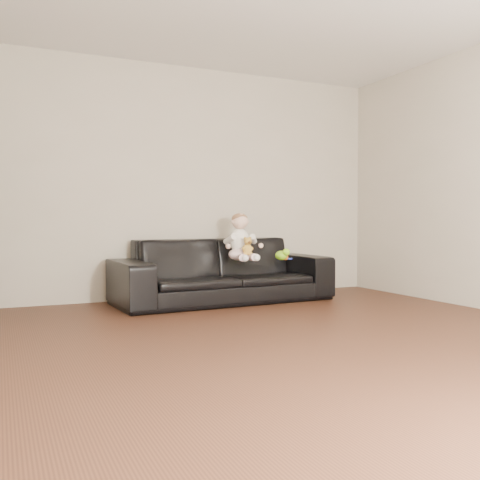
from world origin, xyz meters
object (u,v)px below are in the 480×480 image
sofa (223,270)px  teddy_bear (248,246)px  toy_rattle (285,257)px  toy_green (281,255)px  toy_blue_disc (288,259)px  baby (241,240)px

sofa → teddy_bear: bearing=-63.6°
sofa → toy_rattle: sofa is taller
toy_green → toy_blue_disc: bearing=35.7°
toy_green → sofa: bearing=157.6°
toy_green → baby: bearing=165.3°
toy_rattle → baby: bearing=164.0°
toy_green → toy_rattle: toy_green is taller
baby → toy_blue_disc: bearing=10.6°
sofa → toy_rattle: 0.68m
toy_green → toy_rattle: 0.05m
teddy_bear → toy_green: size_ratio=1.27×
sofa → teddy_bear: teddy_bear is taller
toy_green → toy_blue_disc: 0.18m
toy_rattle → toy_blue_disc: (0.11, 0.13, -0.03)m
teddy_bear → toy_blue_disc: 0.60m
sofa → toy_green: sofa is taller
sofa → baby: baby is taller
toy_green → toy_blue_disc: size_ratio=1.63×
baby → toy_blue_disc: size_ratio=5.50×
toy_green → toy_rattle: bearing=-29.4°
teddy_bear → toy_green: (0.42, 0.04, -0.11)m
sofa → toy_blue_disc: (0.72, -0.13, 0.11)m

